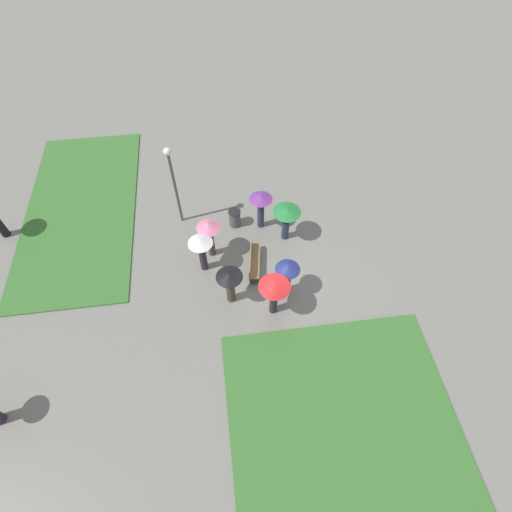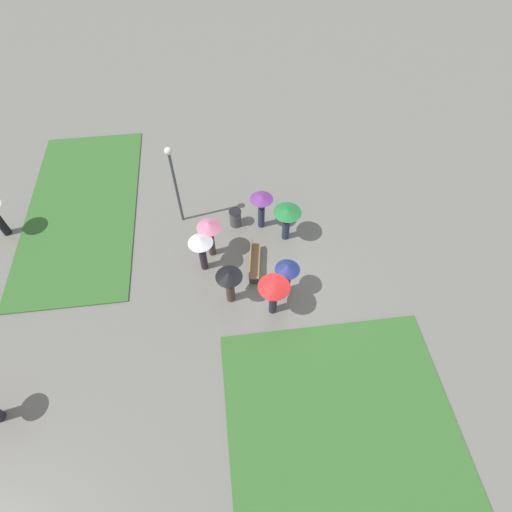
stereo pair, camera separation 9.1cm
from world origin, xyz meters
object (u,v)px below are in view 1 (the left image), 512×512
at_px(crowd_person_red, 274,290).
at_px(crowd_person_navy, 287,273).
at_px(lamp_post, 173,177).
at_px(crowd_person_black, 230,281).
at_px(park_bench, 253,260).
at_px(trash_bin, 235,218).
at_px(crowd_person_purple, 261,204).
at_px(crowd_person_pink, 209,231).
at_px(crowd_person_green, 287,216).
at_px(crowd_person_white, 201,247).

relative_size(crowd_person_red, crowd_person_navy, 1.06).
height_order(lamp_post, crowd_person_black, lamp_post).
distance_m(crowd_person_black, crowd_person_navy, 2.21).
distance_m(park_bench, crowd_person_black, 1.99).
bearing_deg(crowd_person_red, crowd_person_black, 73.45).
distance_m(trash_bin, crowd_person_purple, 1.53).
bearing_deg(crowd_person_navy, crowd_person_pink, -137.03).
bearing_deg(crowd_person_pink, crowd_person_purple, -17.83).
height_order(crowd_person_purple, crowd_person_pink, crowd_person_pink).
height_order(crowd_person_red, crowd_person_green, crowd_person_red).
relative_size(lamp_post, crowd_person_pink, 2.06).
distance_m(crowd_person_black, crowd_person_pink, 2.48).
xyz_separation_m(lamp_post, crowd_person_green, (-1.65, -4.56, -1.27)).
height_order(crowd_person_green, crowd_person_white, crowd_person_white).
bearing_deg(lamp_post, trash_bin, -103.91).
height_order(trash_bin, crowd_person_white, crowd_person_white).
bearing_deg(trash_bin, crowd_person_black, 172.11).
bearing_deg(park_bench, crowd_person_purple, -6.28).
bearing_deg(crowd_person_black, crowd_person_green, -114.57).
bearing_deg(crowd_person_black, lamp_post, -49.30).
height_order(crowd_person_red, crowd_person_purple, crowd_person_red).
height_order(crowd_person_navy, crowd_person_white, crowd_person_white).
distance_m(crowd_person_purple, crowd_person_pink, 2.67).
relative_size(crowd_person_black, crowd_person_green, 1.00).
distance_m(trash_bin, crowd_person_black, 4.08).
height_order(crowd_person_black, crowd_person_pink, crowd_person_pink).
xyz_separation_m(park_bench, crowd_person_white, (0.23, 2.05, 0.97)).
bearing_deg(crowd_person_purple, crowd_person_navy, -72.01).
distance_m(park_bench, crowd_person_red, 2.48).
xyz_separation_m(crowd_person_white, crowd_person_purple, (2.04, -2.69, -0.03)).
bearing_deg(crowd_person_green, crowd_person_red, 69.78).
relative_size(trash_bin, crowd_person_green, 0.47).
distance_m(crowd_person_red, crowd_person_green, 3.80).
distance_m(crowd_person_red, crowd_person_navy, 1.04).
relative_size(park_bench, crowd_person_red, 0.95).
height_order(crowd_person_black, crowd_person_purple, crowd_person_purple).
relative_size(trash_bin, crowd_person_purple, 0.45).
relative_size(lamp_post, crowd_person_red, 2.09).
distance_m(lamp_post, crowd_person_black, 5.10).
relative_size(crowd_person_purple, crowd_person_pink, 0.96).
distance_m(crowd_person_black, crowd_person_white, 1.95).
bearing_deg(lamp_post, crowd_person_white, -162.74).
bearing_deg(crowd_person_red, crowd_person_white, 55.16).
relative_size(trash_bin, crowd_person_red, 0.44).
bearing_deg(lamp_post, crowd_person_purple, -102.91).
relative_size(crowd_person_black, crowd_person_red, 0.93).
bearing_deg(crowd_person_red, park_bench, 21.64).
bearing_deg(crowd_person_white, crowd_person_green, 27.14).
bearing_deg(trash_bin, crowd_person_red, -167.60).
height_order(lamp_post, crowd_person_green, lamp_post).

